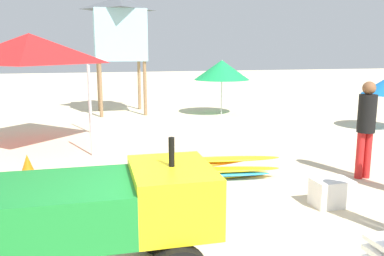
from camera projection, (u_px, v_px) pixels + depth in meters
utility_cart at (91, 213)px, 3.99m from camera, size 2.58×1.34×1.50m
surfboard_pile at (214, 168)px, 7.47m from camera, size 2.54×0.79×0.40m
lifeguard_near_right at (366, 123)px, 7.39m from camera, size 0.32×0.32×1.80m
popup_canopy at (30, 49)px, 9.65m from camera, size 2.69×2.69×2.73m
lifeguard_tower at (119, 29)px, 14.74m from camera, size 1.98×1.98×4.19m
beach_umbrella_mid at (222, 70)px, 14.64m from camera, size 2.01×2.01×1.98m
traffic_cone_near at (28, 171)px, 7.00m from camera, size 0.42×0.42×0.59m
cooler_box at (332, 193)px, 6.21m from camera, size 0.59×0.39×0.41m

